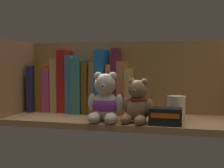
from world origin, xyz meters
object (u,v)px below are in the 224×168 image
object	(u,v)px
book_7	(89,87)
book_8	(95,87)
book_5	(74,84)
teddy_bear_smaller	(137,104)
book_10	(111,89)
book_9	(103,82)
book_13	(130,91)
book_3	(58,85)
book_0	(37,88)
book_11	(117,81)
small_product_box	(165,116)
book_1	(44,87)
book_6	(82,85)
book_12	(124,87)
book_2	(51,90)
book_4	(66,81)
teddy_bear_larger	(105,102)
pillar_candle	(176,108)

from	to	relation	value
book_7	book_8	distance (cm)	2.36
book_5	teddy_bear_smaller	size ratio (longest dim) A/B	1.56
book_10	book_8	bearing A→B (deg)	180.00
book_9	book_13	world-z (taller)	book_9
book_3	book_13	xyz separation A→B (cm)	(27.92, 0.00, -1.88)
book_0	book_3	world-z (taller)	book_3
book_13	book_8	bearing A→B (deg)	180.00
book_11	small_product_box	size ratio (longest dim) A/B	2.48
book_1	book_5	size ratio (longest dim) A/B	0.85
book_8	teddy_bear_smaller	bearing A→B (deg)	-41.69
book_5	book_6	distance (cm)	3.18
book_12	book_9	bearing A→B (deg)	180.00
book_0	book_9	distance (cm)	26.75
book_3	book_11	bearing A→B (deg)	0.00
book_6	small_product_box	xyz separation A→B (cm)	(32.29, -17.87, -7.40)
book_1	book_8	distance (cm)	20.89
book_0	book_2	world-z (taller)	book_0
book_4	book_7	world-z (taller)	book_4
book_4	book_8	size ratio (longest dim) A/B	1.23
book_7	small_product_box	world-z (taller)	book_7
book_11	book_5	bearing A→B (deg)	180.00
book_10	book_13	bearing A→B (deg)	0.00
book_7	book_5	bearing A→B (deg)	180.00
book_7	book_8	xyz separation A→B (cm)	(2.36, 0.00, -0.12)
teddy_bear_larger	book_2	bearing A→B (deg)	147.59
book_12	book_8	bearing A→B (deg)	180.00
book_10	small_product_box	world-z (taller)	book_10
book_11	book_2	bearing A→B (deg)	180.00
book_2	book_6	bearing A→B (deg)	0.00
teddy_bear_smaller	book_2	bearing A→B (deg)	155.62
pillar_candle	teddy_bear_larger	bearing A→B (deg)	-162.57
small_product_box	book_6	bearing A→B (deg)	151.04
book_12	pillar_candle	xyz separation A→B (cm)	(19.01, -9.73, -5.55)
book_12	book_11	bearing A→B (deg)	180.00
book_7	pillar_candle	xyz separation A→B (cm)	(32.17, -9.73, -5.59)
book_8	book_7	bearing A→B (deg)	180.00
book_4	pillar_candle	size ratio (longest dim) A/B	2.95
book_12	book_10	bearing A→B (deg)	180.00
book_4	book_13	bearing A→B (deg)	0.00
book_1	teddy_bear_smaller	bearing A→B (deg)	-22.62
book_10	small_product_box	distance (cm)	28.30
book_11	book_12	xyz separation A→B (cm)	(2.61, 0.00, -2.30)
book_5	teddy_bear_larger	xyz separation A→B (cm)	(16.72, -16.50, -4.44)
book_6	teddy_bear_smaller	xyz separation A→B (cm)	(23.69, -16.35, -4.14)
teddy_bear_larger	teddy_bear_smaller	bearing A→B (deg)	0.81
book_11	pillar_candle	bearing A→B (deg)	-24.24
book_2	book_6	xyz separation A→B (cm)	(12.40, 0.00, 1.95)
teddy_bear_larger	pillar_candle	bearing A→B (deg)	17.43
book_5	pillar_candle	size ratio (longest dim) A/B	2.69
pillar_candle	teddy_bear_smaller	bearing A→B (deg)	-149.96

